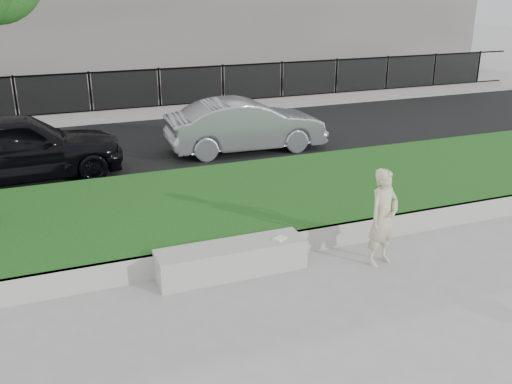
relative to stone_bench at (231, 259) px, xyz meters
name	(u,v)px	position (x,y,z in m)	size (l,w,h in m)	color
ground	(239,300)	(-0.17, -0.80, -0.23)	(90.00, 90.00, 0.00)	gray
grass_bank	(183,212)	(-0.17, 2.20, -0.03)	(34.00, 4.00, 0.40)	#0D3411
grass_kerb	(216,256)	(-0.17, 0.24, -0.03)	(34.00, 0.08, 0.40)	#A3A199
street	(132,147)	(-0.17, 7.70, -0.21)	(34.00, 7.00, 0.04)	black
far_pavement	(108,113)	(-0.17, 12.20, -0.17)	(34.00, 3.00, 0.12)	gray
iron_fence	(111,104)	(-0.17, 11.20, 0.31)	(32.00, 0.30, 1.50)	slate
stone_bench	(231,259)	(0.00, 0.00, 0.00)	(2.30, 0.57, 0.47)	#A3A199
man	(383,218)	(2.30, -0.55, 0.54)	(0.57, 0.37, 1.56)	beige
book	(280,238)	(0.77, -0.08, 0.25)	(0.20, 0.14, 0.02)	white
car_dark	(18,147)	(-2.93, 5.81, 0.57)	(1.80, 4.48, 1.53)	black
car_silver	(246,125)	(2.57, 6.20, 0.48)	(1.43, 4.10, 1.35)	gray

